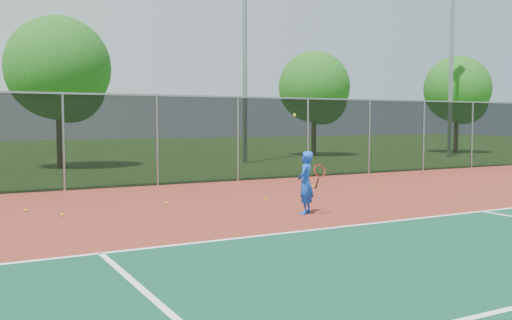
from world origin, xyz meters
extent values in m
cube|color=maroon|center=(0.00, 2.00, 0.01)|extent=(30.00, 20.00, 0.02)
cube|color=white|center=(2.00, 3.00, 0.03)|extent=(22.00, 0.10, 0.00)
cube|color=black|center=(0.00, 12.00, 1.52)|extent=(30.00, 0.04, 3.00)
cube|color=gray|center=(0.00, 12.00, 3.02)|extent=(30.00, 0.06, 0.06)
imported|color=blue|center=(-1.86, 4.76, 0.75)|extent=(0.63, 0.61, 1.46)
cylinder|color=black|center=(-1.71, 4.51, 0.75)|extent=(0.03, 0.15, 0.27)
torus|color=#A51414|center=(-1.71, 4.41, 1.05)|extent=(0.30, 0.13, 0.29)
sphere|color=#BFCA17|center=(-2.11, 4.86, 2.31)|extent=(0.07, 0.07, 0.07)
sphere|color=#BFCA17|center=(4.92, 9.96, 0.06)|extent=(0.07, 0.07, 0.07)
sphere|color=#BFCA17|center=(-7.55, 8.14, 0.06)|extent=(0.07, 0.07, 0.07)
sphere|color=#BFCA17|center=(2.56, 7.50, 0.06)|extent=(0.07, 0.07, 0.07)
sphere|color=#BFCA17|center=(-1.57, 7.14, 0.06)|extent=(0.07, 0.07, 0.07)
sphere|color=#BFCA17|center=(1.25, 9.05, 0.06)|extent=(0.07, 0.07, 0.07)
sphere|color=#BFCA17|center=(-4.21, 7.71, 0.06)|extent=(0.07, 0.07, 0.07)
sphere|color=#BFCA17|center=(-6.91, 7.09, 0.06)|extent=(0.07, 0.07, 0.07)
cylinder|color=gray|center=(4.27, 19.71, 5.96)|extent=(0.24, 0.24, 11.91)
cylinder|color=gray|center=(16.98, 17.94, 5.96)|extent=(0.24, 0.24, 11.91)
cylinder|color=#382714|center=(-4.62, 20.99, 1.33)|extent=(0.30, 0.30, 2.65)
sphere|color=#175015|center=(-4.62, 20.99, 4.57)|extent=(4.72, 4.72, 4.72)
sphere|color=#175015|center=(-4.22, 20.69, 3.68)|extent=(3.24, 3.24, 3.24)
cylinder|color=#382714|center=(10.75, 22.99, 1.23)|extent=(0.30, 0.30, 2.46)
sphere|color=#175015|center=(10.75, 22.99, 4.24)|extent=(4.37, 4.37, 4.37)
sphere|color=#175015|center=(11.15, 22.69, 3.42)|extent=(3.01, 3.01, 3.01)
cylinder|color=#382714|center=(21.01, 21.11, 1.24)|extent=(0.30, 0.30, 2.49)
sphere|color=#175015|center=(21.01, 21.11, 4.29)|extent=(4.42, 4.42, 4.42)
sphere|color=#175015|center=(21.41, 20.81, 3.46)|extent=(3.04, 3.04, 3.04)
camera|label=1|loc=(-9.12, -6.24, 2.19)|focal=40.00mm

